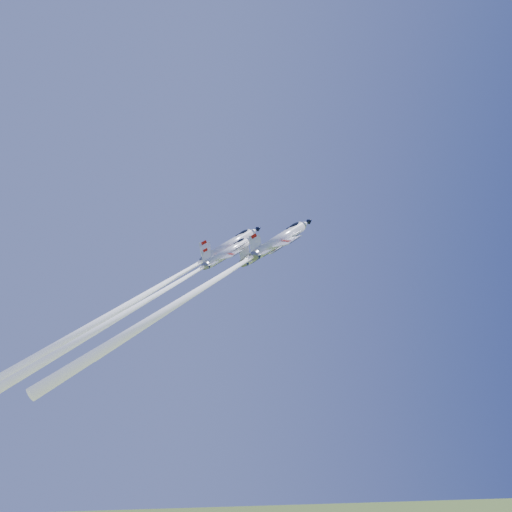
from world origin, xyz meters
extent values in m
cylinder|color=silver|center=(2.93, 4.12, 90.59)|extent=(8.38, 6.67, 11.62)
cone|color=silver|center=(8.53, 6.60, 94.86)|extent=(3.52, 3.20, 3.22)
cone|color=black|center=(9.83, 7.18, 95.85)|extent=(1.77, 1.61, 1.62)
cone|color=slate|center=(-2.24, 1.83, 86.65)|extent=(2.97, 2.81, 2.28)
ellipsoid|color=black|center=(6.21, 5.48, 93.95)|extent=(3.29, 2.38, 2.67)
cube|color=black|center=(4.90, 4.87, 93.27)|extent=(1.10, 0.66, 0.94)
cube|color=silver|center=(2.10, 3.79, 89.65)|extent=(7.84, 10.46, 3.39)
cube|color=silver|center=(4.23, 6.15, 91.93)|extent=(3.21, 2.36, 2.14)
cube|color=silver|center=(5.45, 3.84, 91.68)|extent=(3.21, 2.36, 2.14)
cube|color=silver|center=(-1.44, 2.20, 87.14)|extent=(4.18, 5.70, 1.77)
cube|color=silver|center=(-2.03, 1.72, 88.73)|extent=(3.45, 2.03, 4.03)
cube|color=#A71608|center=(-2.46, 1.35, 90.07)|extent=(1.31, 0.78, 1.21)
cube|color=black|center=(3.38, 4.45, 89.80)|extent=(8.22, 4.05, 6.17)
sphere|color=white|center=(-2.44, 1.75, 86.50)|extent=(1.21, 1.11, 1.06)
cone|color=white|center=(-15.86, -4.19, 76.28)|extent=(19.38, 14.47, 30.75)
cylinder|color=silver|center=(-4.91, 4.20, 90.79)|extent=(8.60, 6.84, 11.92)
cone|color=silver|center=(0.84, 6.74, 95.17)|extent=(3.61, 3.29, 3.30)
cone|color=black|center=(2.18, 7.33, 96.19)|extent=(1.82, 1.66, 1.66)
cone|color=slate|center=(-10.21, 1.85, 86.75)|extent=(3.05, 2.89, 2.34)
ellipsoid|color=black|center=(-1.54, 5.59, 94.25)|extent=(3.38, 2.45, 2.74)
cube|color=black|center=(-2.88, 4.96, 93.54)|extent=(1.13, 0.67, 0.96)
cube|color=silver|center=(-5.75, 3.86, 89.83)|extent=(8.05, 10.74, 3.48)
cube|color=silver|center=(-3.57, 6.28, 92.16)|extent=(3.29, 2.42, 2.20)
cube|color=silver|center=(-2.32, 3.90, 91.91)|extent=(3.29, 2.42, 2.20)
cube|color=silver|center=(-9.39, 2.22, 87.25)|extent=(4.29, 5.85, 1.82)
cube|color=silver|center=(-9.99, 1.73, 88.89)|extent=(3.54, 2.08, 4.13)
cube|color=#A71608|center=(-10.43, 1.35, 90.26)|extent=(1.34, 0.80, 1.24)
cube|color=black|center=(-4.44, 4.53, 89.98)|extent=(8.44, 4.15, 6.33)
sphere|color=white|center=(-10.41, 1.76, 86.60)|extent=(1.24, 1.14, 1.09)
cone|color=white|center=(-29.20, -6.56, 72.28)|extent=(26.20, 19.35, 42.47)
cylinder|color=silver|center=(4.22, -2.79, 90.49)|extent=(9.11, 7.25, 12.63)
cone|color=silver|center=(10.31, -0.09, 95.13)|extent=(3.82, 3.48, 3.50)
cone|color=black|center=(11.73, 0.53, 96.21)|extent=(1.93, 1.75, 1.76)
cone|color=slate|center=(-1.40, -5.28, 86.20)|extent=(3.23, 3.06, 2.47)
ellipsoid|color=black|center=(7.79, -1.31, 94.14)|extent=(3.58, 2.59, 2.90)
cube|color=black|center=(6.37, -1.98, 93.40)|extent=(1.20, 0.71, 1.02)
cube|color=silver|center=(3.33, -3.15, 89.47)|extent=(8.52, 11.37, 3.68)
cube|color=silver|center=(5.64, -0.58, 91.94)|extent=(3.49, 2.56, 2.33)
cube|color=silver|center=(6.97, -3.10, 91.67)|extent=(3.49, 2.56, 2.33)
cube|color=silver|center=(-0.53, -4.88, 86.73)|extent=(4.54, 6.20, 1.93)
cube|color=silver|center=(-1.16, -5.40, 88.47)|extent=(3.75, 2.21, 4.38)
cube|color=#A71608|center=(-1.63, -5.80, 89.92)|extent=(1.42, 0.85, 1.32)
cube|color=black|center=(4.72, -2.44, 89.63)|extent=(8.94, 4.40, 6.71)
sphere|color=white|center=(-1.61, -5.37, 86.04)|extent=(1.31, 1.20, 1.15)
cone|color=white|center=(-19.03, -13.08, 72.77)|extent=(24.62, 18.26, 39.58)
cylinder|color=silver|center=(-5.91, -0.53, 87.85)|extent=(7.29, 5.80, 10.11)
cone|color=silver|center=(-1.04, 1.63, 91.56)|extent=(3.06, 2.79, 2.80)
cone|color=black|center=(0.10, 2.13, 92.42)|extent=(1.54, 1.40, 1.41)
cone|color=slate|center=(-10.41, -2.52, 84.42)|extent=(2.58, 2.45, 1.98)
ellipsoid|color=black|center=(-3.05, 0.65, 90.77)|extent=(2.87, 2.07, 2.32)
cube|color=black|center=(-4.19, 0.12, 90.18)|extent=(0.96, 0.57, 0.81)
cube|color=silver|center=(-6.62, -0.82, 87.03)|extent=(6.82, 9.10, 2.95)
cube|color=silver|center=(-4.77, 1.24, 89.01)|extent=(2.79, 2.05, 1.86)
cube|color=silver|center=(-3.71, -0.78, 88.79)|extent=(2.79, 2.05, 1.86)
cube|color=silver|center=(-9.71, -2.20, 84.84)|extent=(3.63, 4.96, 1.54)
cube|color=silver|center=(-10.22, -2.62, 86.23)|extent=(3.00, 1.77, 3.50)
cube|color=#A71608|center=(-10.59, -2.94, 87.39)|extent=(1.14, 0.68, 1.05)
cube|color=black|center=(-5.51, -0.25, 87.16)|extent=(7.15, 3.52, 5.37)
sphere|color=white|center=(-10.58, -2.60, 84.29)|extent=(1.05, 0.96, 0.92)
cone|color=white|center=(-27.81, -10.23, 71.16)|extent=(23.86, 17.57, 38.84)
camera|label=1|loc=(-21.81, -107.74, 56.10)|focal=40.00mm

